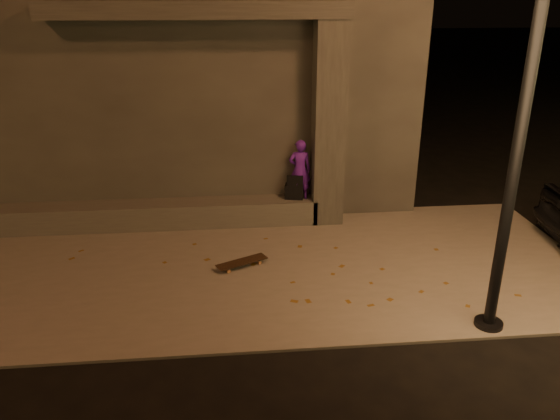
{
  "coord_description": "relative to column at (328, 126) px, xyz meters",
  "views": [
    {
      "loc": [
        -0.08,
        -5.64,
        4.06
      ],
      "look_at": [
        0.67,
        2.0,
        0.97
      ],
      "focal_mm": 35.0,
      "sensor_mm": 36.0,
      "label": 1
    }
  ],
  "objects": [
    {
      "name": "ground",
      "position": [
        -1.7,
        -3.75,
        -1.84
      ],
      "size": [
        120.0,
        120.0,
        0.0
      ],
      "primitive_type": "plane",
      "color": "black",
      "rests_on": "ground"
    },
    {
      "name": "sidewalk",
      "position": [
        -1.7,
        -1.75,
        -1.82
      ],
      "size": [
        11.0,
        4.4,
        0.04
      ],
      "primitive_type": "cube",
      "color": "slate",
      "rests_on": "ground"
    },
    {
      "name": "building",
      "position": [
        -2.7,
        2.74,
        0.77
      ],
      "size": [
        9.0,
        5.1,
        5.22
      ],
      "color": "#3A3734",
      "rests_on": "ground"
    },
    {
      "name": "ledge",
      "position": [
        -3.2,
        0.0,
        -1.58
      ],
      "size": [
        6.0,
        0.55,
        0.45
      ],
      "primitive_type": "cube",
      "color": "#504E48",
      "rests_on": "sidewalk"
    },
    {
      "name": "column",
      "position": [
        0.0,
        0.0,
        0.0
      ],
      "size": [
        0.55,
        0.55,
        3.6
      ],
      "primitive_type": "cube",
      "color": "#3A3734",
      "rests_on": "sidewalk"
    },
    {
      "name": "canopy",
      "position": [
        -2.2,
        0.05,
        1.94
      ],
      "size": [
        5.0,
        0.7,
        0.28
      ],
      "primitive_type": "cube",
      "color": "#3A3734",
      "rests_on": "column"
    },
    {
      "name": "skateboarder",
      "position": [
        -0.5,
        0.0,
        -0.8
      ],
      "size": [
        0.42,
        0.29,
        1.11
      ],
      "primitive_type": "imported",
      "rotation": [
        0.0,
        0.0,
        3.07
      ],
      "color": "#5719A6",
      "rests_on": "ledge"
    },
    {
      "name": "backpack",
      "position": [
        -0.6,
        0.0,
        -1.19
      ],
      "size": [
        0.37,
        0.28,
        0.47
      ],
      "rotation": [
        0.0,
        0.0,
        -0.21
      ],
      "color": "black",
      "rests_on": "ledge"
    },
    {
      "name": "skateboard",
      "position": [
        -1.64,
        -1.76,
        -1.73
      ],
      "size": [
        0.83,
        0.56,
        0.09
      ],
      "rotation": [
        0.0,
        0.0,
        0.46
      ],
      "color": "black",
      "rests_on": "sidewalk"
    }
  ]
}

